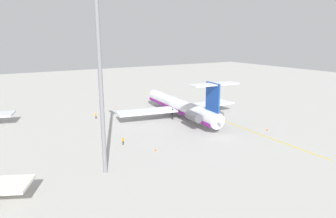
{
  "coord_description": "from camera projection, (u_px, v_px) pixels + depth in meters",
  "views": [
    {
      "loc": [
        -67.25,
        49.66,
        22.17
      ],
      "look_at": [
        1.63,
        8.87,
        2.79
      ],
      "focal_mm": 31.99,
      "sensor_mm": 36.0,
      "label": 1
    }
  ],
  "objects": [
    {
      "name": "ground_crew_near_tail",
      "position": [
        96.0,
        115.0,
        82.79
      ],
      "size": [
        0.35,
        0.34,
        1.78
      ],
      "rotation": [
        0.0,
        0.0,
        2.34
      ],
      "color": "black",
      "rests_on": "ground"
    },
    {
      "name": "ground",
      "position": [
        197.0,
        116.0,
        86.05
      ],
      "size": [
        280.41,
        280.41,
        0.0
      ],
      "primitive_type": "plane",
      "color": "#ADADA8"
    },
    {
      "name": "safety_cone_tail",
      "position": [
        267.0,
        129.0,
        72.55
      ],
      "size": [
        0.4,
        0.4,
        0.55
      ],
      "primitive_type": "cone",
      "color": "#EA590F",
      "rests_on": "ground"
    },
    {
      "name": "light_mast",
      "position": [
        100.0,
        74.0,
        46.37
      ],
      "size": [
        4.0,
        0.7,
        30.73
      ],
      "color": "slate",
      "rests_on": "ground"
    },
    {
      "name": "safety_cone_wingtip",
      "position": [
        156.0,
        150.0,
        59.57
      ],
      "size": [
        0.4,
        0.4,
        0.55
      ],
      "primitive_type": "cone",
      "color": "#EA590F",
      "rests_on": "ground"
    },
    {
      "name": "ground_crew_near_nose",
      "position": [
        104.0,
        104.0,
        95.65
      ],
      "size": [
        0.31,
        0.37,
        1.76
      ],
      "rotation": [
        0.0,
        0.0,
        0.67
      ],
      "color": "black",
      "rests_on": "ground"
    },
    {
      "name": "ground_crew_portside",
      "position": [
        123.0,
        140.0,
        62.71
      ],
      "size": [
        0.28,
        0.44,
        1.75
      ],
      "rotation": [
        0.0,
        0.0,
        3.23
      ],
      "color": "black",
      "rests_on": "ground"
    },
    {
      "name": "taxiway_centreline",
      "position": [
        203.0,
        113.0,
        88.95
      ],
      "size": [
        80.52,
        1.77,
        0.01
      ],
      "primitive_type": "cube",
      "rotation": [
        0.0,
        0.0,
        -0.02
      ],
      "color": "gold",
      "rests_on": "ground"
    },
    {
      "name": "safety_cone_nose",
      "position": [
        116.0,
        106.0,
        96.74
      ],
      "size": [
        0.4,
        0.4,
        0.55
      ],
      "primitive_type": "cone",
      "color": "#EA590F",
      "rests_on": "ground"
    },
    {
      "name": "main_jetliner",
      "position": [
        182.0,
        107.0,
        83.24
      ],
      "size": [
        40.84,
        36.19,
        11.89
      ],
      "rotation": [
        0.0,
        0.0,
        -0.07
      ],
      "color": "silver",
      "rests_on": "ground"
    }
  ]
}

